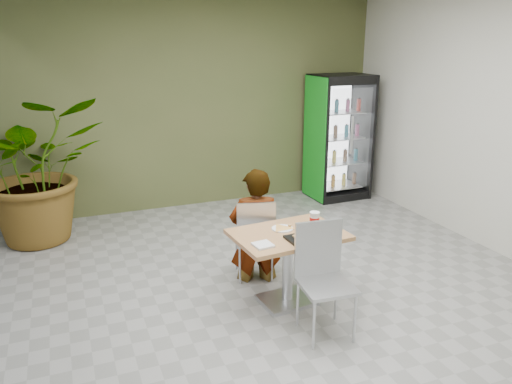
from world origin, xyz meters
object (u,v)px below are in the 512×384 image
beverage_fridge (339,137)px  potted_plant (36,170)px  dining_table (288,253)px  cafeteria_tray (311,239)px  chair_near (322,269)px  soda_cup (314,221)px  seated_woman (255,238)px  chair_far (255,234)px

beverage_fridge → potted_plant: beverage_fridge is taller
dining_table → cafeteria_tray: bearing=-63.4°
dining_table → chair_near: bearing=-80.8°
chair_near → soda_cup: 0.62m
seated_woman → cafeteria_tray: bearing=117.5°
beverage_fridge → cafeteria_tray: bearing=-125.9°
chair_near → dining_table: bearing=104.4°
seated_woman → soda_cup: 0.81m
beverage_fridge → seated_woman: bearing=-137.7°
soda_cup → beverage_fridge: (1.96, 2.87, 0.16)m
dining_table → chair_near: (0.09, -0.53, 0.05)m
cafeteria_tray → potted_plant: (-2.40, 2.92, 0.18)m
cafeteria_tray → chair_far: bearing=106.5°
soda_cup → beverage_fridge: 3.48m
chair_far → beverage_fridge: 3.33m
dining_table → chair_far: 0.59m
soda_cup → beverage_fridge: size_ratio=0.09×
cafeteria_tray → potted_plant: size_ratio=0.23×
dining_table → chair_far: chair_far is taller
soda_cup → chair_far: bearing=125.0°
beverage_fridge → chair_far: bearing=-137.4°
dining_table → chair_far: size_ratio=1.20×
dining_table → chair_far: (-0.12, 0.57, 0.00)m
chair_near → seated_woman: (-0.19, 1.15, -0.12)m
cafeteria_tray → beverage_fridge: bearing=55.6°
seated_woman → potted_plant: size_ratio=0.82×
chair_near → beverage_fridge: bearing=62.8°
chair_far → chair_near: 1.12m
chair_near → soda_cup: bearing=75.1°
chair_far → potted_plant: (-2.16, 2.11, 0.40)m
potted_plant → cafeteria_tray: bearing=-50.6°
dining_table → soda_cup: soda_cup is taller
cafeteria_tray → beverage_fridge: size_ratio=0.21×
chair_far → beverage_fridge: bearing=-122.7°
seated_woman → chair_far: bearing=76.7°
soda_cup → chair_near: bearing=-110.1°
chair_far → cafeteria_tray: bearing=119.7°
potted_plant → soda_cup: bearing=-46.3°
dining_table → beverage_fridge: size_ratio=0.56×
chair_near → soda_cup: chair_near is taller
seated_woman → beverage_fridge: size_ratio=0.78×
seated_woman → cafeteria_tray: seated_woman is taller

